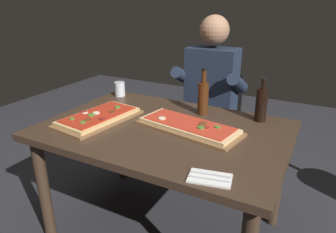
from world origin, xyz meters
TOP-DOWN VIEW (x-y plane):
  - ground_plane at (0.00, 0.00)m, footprint 6.40×6.40m
  - dining_table at (0.00, 0.00)m, footprint 1.40×0.96m
  - pizza_rectangular_front at (0.14, 0.04)m, footprint 0.64×0.35m
  - pizza_rectangular_left at (-0.41, -0.09)m, footprint 0.35×0.55m
  - wine_bottle_dark at (0.47, 0.37)m, footprint 0.07×0.07m
  - oil_bottle_amber at (0.12, 0.31)m, footprint 0.07×0.07m
  - tumbler_near_camera at (-0.59, 0.38)m, footprint 0.08×0.08m
  - napkin_cutlery_set at (0.43, -0.39)m, footprint 0.20×0.14m
  - diner_chair at (-0.00, 0.86)m, footprint 0.44×0.44m
  - seated_diner at (-0.00, 0.74)m, footprint 0.53×0.41m

SIDE VIEW (x-z plane):
  - ground_plane at x=0.00m, z-range 0.00..0.00m
  - diner_chair at x=0.00m, z-range 0.05..0.92m
  - dining_table at x=0.00m, z-range 0.27..1.01m
  - seated_diner at x=0.00m, z-range 0.08..1.41m
  - napkin_cutlery_set at x=0.43m, z-range 0.74..0.75m
  - pizza_rectangular_front at x=0.14m, z-range 0.73..0.78m
  - pizza_rectangular_left at x=-0.41m, z-range 0.74..0.78m
  - tumbler_near_camera at x=-0.59m, z-range 0.73..0.84m
  - wine_bottle_dark at x=0.47m, z-range 0.71..0.98m
  - oil_bottle_amber at x=0.12m, z-range 0.71..1.01m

